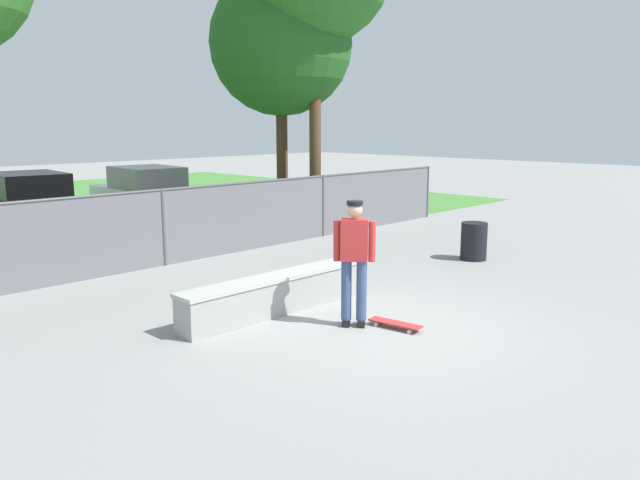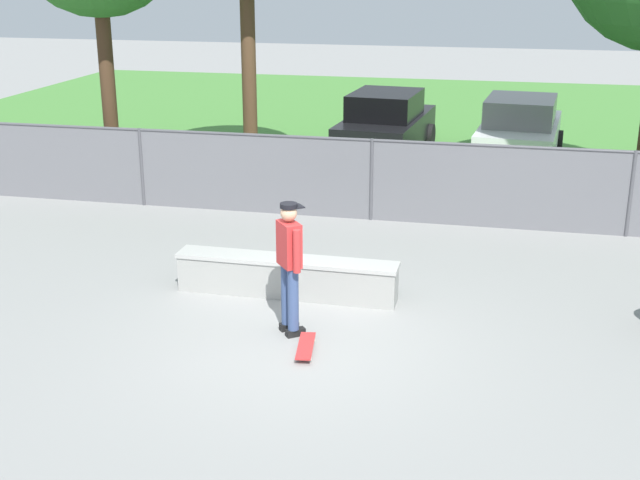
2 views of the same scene
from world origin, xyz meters
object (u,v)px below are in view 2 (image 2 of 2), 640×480
at_px(car_white, 519,130).
at_px(skateboarder, 290,262).
at_px(car_black, 386,124).
at_px(concrete_ledge, 287,276).
at_px(skateboard, 306,346).

bearing_deg(car_white, skateboarder, -105.62).
distance_m(car_black, car_white, 3.35).
distance_m(skateboarder, car_black, 11.04).
bearing_deg(concrete_ledge, car_black, 89.53).
height_order(skateboarder, car_black, skateboarder).
relative_size(concrete_ledge, car_black, 0.78).
bearing_deg(car_black, skateboarder, -88.40).
distance_m(skateboard, car_white, 11.70).
height_order(concrete_ledge, skateboarder, skateboarder).
relative_size(concrete_ledge, skateboarder, 1.84).
xyz_separation_m(concrete_ledge, car_black, (0.08, 9.73, 0.53)).
xyz_separation_m(skateboarder, car_white, (3.04, 10.86, -0.19)).
xyz_separation_m(concrete_ledge, skateboarder, (0.39, -1.30, 0.73)).
xyz_separation_m(skateboard, car_black, (-0.64, 11.53, 0.77)).
bearing_deg(car_black, car_white, -2.94).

